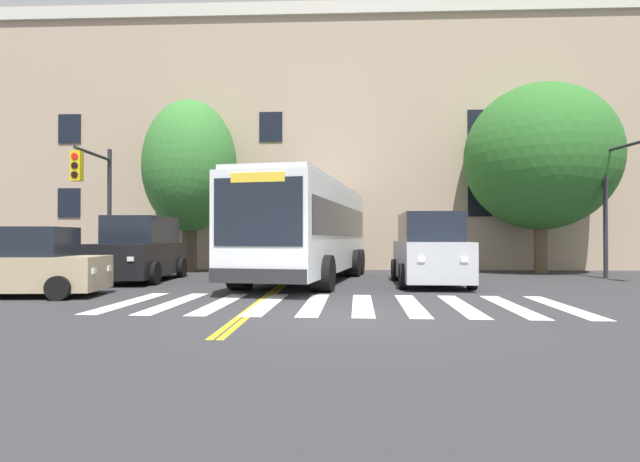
{
  "coord_description": "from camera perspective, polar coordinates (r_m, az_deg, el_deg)",
  "views": [
    {
      "loc": [
        0.05,
        -9.54,
        1.53
      ],
      "look_at": [
        -0.67,
        6.81,
        1.74
      ],
      "focal_mm": 28.0,
      "sensor_mm": 36.0,
      "label": 1
    }
  ],
  "objects": [
    {
      "name": "ground_plane",
      "position": [
        9.67,
        2.23,
        -9.84
      ],
      "size": [
        120.0,
        120.0,
        0.0
      ],
      "primitive_type": "plane",
      "color": "#303033"
    },
    {
      "name": "crosswalk",
      "position": [
        11.46,
        2.13,
        -8.38
      ],
      "size": [
        10.4,
        4.1,
        0.01
      ],
      "color": "white",
      "rests_on": "ground"
    },
    {
      "name": "lane_line_yellow_inner",
      "position": [
        25.48,
        -1.95,
        -4.15
      ],
      "size": [
        0.12,
        36.0,
        0.01
      ],
      "primitive_type": "cube",
      "color": "gold",
      "rests_on": "ground"
    },
    {
      "name": "lane_line_yellow_outer",
      "position": [
        25.47,
        -1.59,
        -4.15
      ],
      "size": [
        0.12,
        36.0,
        0.01
      ],
      "primitive_type": "cube",
      "color": "gold",
      "rests_on": "ground"
    },
    {
      "name": "city_bus",
      "position": [
        17.42,
        -1.39,
        0.27
      ],
      "size": [
        4.31,
        10.8,
        3.4
      ],
      "color": "white",
      "rests_on": "ground"
    },
    {
      "name": "car_black_near_lane",
      "position": [
        18.58,
        -19.72,
        -2.11
      ],
      "size": [
        2.3,
        4.95,
        2.24
      ],
      "color": "black",
      "rests_on": "ground"
    },
    {
      "name": "car_silver_far_lane",
      "position": [
        16.5,
        12.39,
        -2.22
      ],
      "size": [
        2.3,
        4.88,
        2.31
      ],
      "color": "#B7BABF",
      "rests_on": "ground"
    },
    {
      "name": "car_teal_behind_bus",
      "position": [
        27.33,
        0.56,
        -2.23
      ],
      "size": [
        2.49,
        4.49,
        1.79
      ],
      "color": "#236B70",
      "rests_on": "ground"
    },
    {
      "name": "car_tan_cross_street",
      "position": [
        14.93,
        -30.25,
        -3.33
      ],
      "size": [
        3.77,
        2.23,
        1.8
      ],
      "color": "tan",
      "rests_on": "ground"
    },
    {
      "name": "traffic_light_near_corner",
      "position": [
        20.55,
        31.87,
        4.85
      ],
      "size": [
        0.6,
        3.25,
        5.26
      ],
      "color": "#28282D",
      "rests_on": "ground"
    },
    {
      "name": "traffic_light_far_corner",
      "position": [
        19.7,
        -24.26,
        4.41
      ],
      "size": [
        0.36,
        2.81,
        4.9
      ],
      "color": "#28282D",
      "rests_on": "ground"
    },
    {
      "name": "street_tree_curbside_large",
      "position": [
        23.62,
        23.86,
        7.72
      ],
      "size": [
        7.32,
        7.47,
        8.1
      ],
      "color": "brown",
      "rests_on": "ground"
    },
    {
      "name": "street_tree_curbside_small",
      "position": [
        22.89,
        -14.65,
        7.13
      ],
      "size": [
        5.35,
        5.54,
        7.57
      ],
      "color": "#4C3D2D",
      "rests_on": "ground"
    },
    {
      "name": "building_facade",
      "position": [
        28.26,
        5.64,
        9.19
      ],
      "size": [
        36.64,
        8.87,
        12.77
      ],
      "color": "tan",
      "rests_on": "ground"
    }
  ]
}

